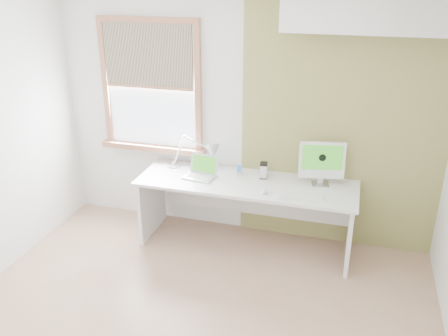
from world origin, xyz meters
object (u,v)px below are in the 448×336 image
(laptop, at_px, (202,171))
(imac, at_px, (322,161))
(external_drive, at_px, (264,170))
(desk_lamp, at_px, (205,153))
(desk, at_px, (247,197))

(laptop, bearing_deg, imac, 6.98)
(external_drive, bearing_deg, laptop, -166.02)
(laptop, distance_m, imac, 1.21)
(desk_lamp, bearing_deg, imac, -1.92)
(laptop, relative_size, imac, 0.76)
(desk_lamp, height_order, laptop, desk_lamp)
(laptop, bearing_deg, desk_lamp, 95.54)
(desk, bearing_deg, desk_lamp, 164.58)
(desk_lamp, bearing_deg, laptop, -84.46)
(desk, xyz_separation_m, laptop, (-0.48, -0.05, 0.25))
(laptop, height_order, external_drive, laptop)
(imac, bearing_deg, desk_lamp, 178.08)
(desk_lamp, xyz_separation_m, external_drive, (0.63, -0.03, -0.11))
(external_drive, height_order, imac, imac)
(laptop, relative_size, external_drive, 2.23)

